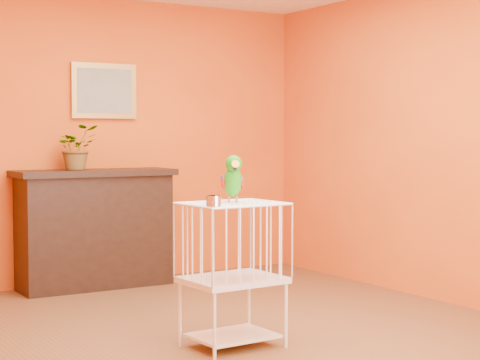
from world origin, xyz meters
TOP-DOWN VIEW (x-y plane):
  - ground at (0.00, 0.00)m, footprint 4.50×4.50m
  - room_shell at (0.00, 0.00)m, footprint 4.50×4.50m
  - console_cabinet at (-0.18, 2.01)m, footprint 1.41×0.51m
  - potted_plant at (-0.34, 2.06)m, footprint 0.37×0.41m
  - framed_picture at (0.00, 2.22)m, footprint 0.62×0.04m
  - birdcage at (-0.17, -0.36)m, footprint 0.62×0.49m
  - feed_cup at (-0.41, -0.55)m, footprint 0.09×0.09m
  - parrot at (-0.15, -0.32)m, footprint 0.17×0.27m

SIDE VIEW (x-z plane):
  - ground at x=0.00m, z-range 0.00..0.00m
  - birdcage at x=-0.17m, z-range 0.02..0.94m
  - console_cabinet at x=-0.18m, z-range 0.00..1.05m
  - feed_cup at x=-0.41m, z-range 0.92..0.99m
  - parrot at x=-0.15m, z-range 0.92..1.22m
  - potted_plant at x=-0.34m, z-range 1.04..1.35m
  - room_shell at x=0.00m, z-range -0.67..3.83m
  - framed_picture at x=0.00m, z-range 1.50..2.00m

